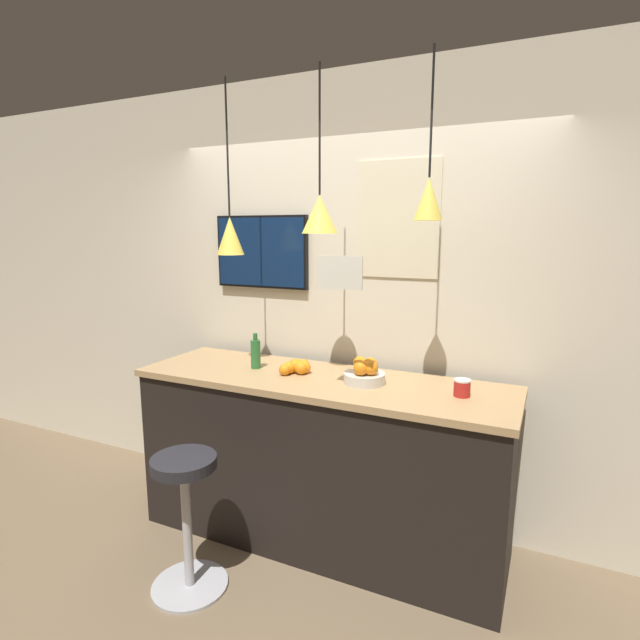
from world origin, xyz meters
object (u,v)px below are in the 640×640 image
(fruit_bowl, at_px, (365,372))
(juice_bottle, at_px, (256,353))
(bar_stool, at_px, (186,505))
(mounted_tv, at_px, (261,252))
(spread_jar, at_px, (462,388))

(fruit_bowl, height_order, juice_bottle, juice_bottle)
(bar_stool, distance_m, juice_bottle, 0.98)
(bar_stool, xyz_separation_m, mounted_tv, (-0.19, 1.11, 1.28))
(juice_bottle, bearing_deg, fruit_bowl, 0.20)
(fruit_bowl, relative_size, mounted_tv, 0.34)
(bar_stool, distance_m, spread_jar, 1.58)
(spread_jar, height_order, mounted_tv, mounted_tv)
(juice_bottle, relative_size, mounted_tv, 0.32)
(fruit_bowl, xyz_separation_m, spread_jar, (0.55, -0.00, -0.02))
(mounted_tv, bearing_deg, bar_stool, -80.14)
(fruit_bowl, bearing_deg, spread_jar, -0.27)
(juice_bottle, height_order, spread_jar, juice_bottle)
(bar_stool, height_order, mounted_tv, mounted_tv)
(fruit_bowl, bearing_deg, bar_stool, -134.87)
(bar_stool, height_order, spread_jar, spread_jar)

